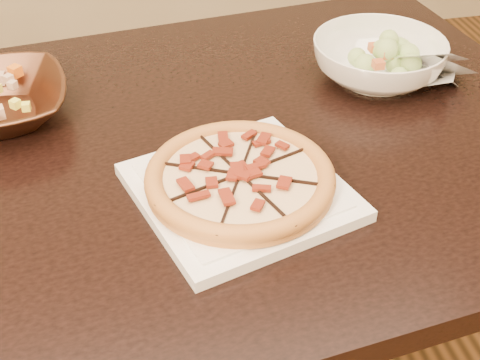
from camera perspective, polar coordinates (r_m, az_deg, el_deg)
The scene contains 6 objects.
dining_table at distance 1.10m, azimuth -6.55°, elevation -1.87°, with size 1.47×1.05×0.75m.
plate at distance 0.94m, azimuth -0.00°, elevation -0.94°, with size 0.34×0.34×0.02m.
pizza at distance 0.92m, azimuth -0.00°, elevation 0.19°, with size 0.26×0.26×0.03m.
salad_bowl at distance 1.23m, azimuth 11.72°, elevation 9.99°, with size 0.24×0.24×0.07m, color white.
salad at distance 1.21m, azimuth 11.95°, elevation 12.27°, with size 0.09×0.11×0.04m.
cling_film at distance 1.25m, azimuth 16.27°, elevation 9.09°, with size 0.17×0.14×0.05m, color white, non-canonical shape.
Camera 1 is at (-0.23, -0.72, 1.34)m, focal length 50.00 mm.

